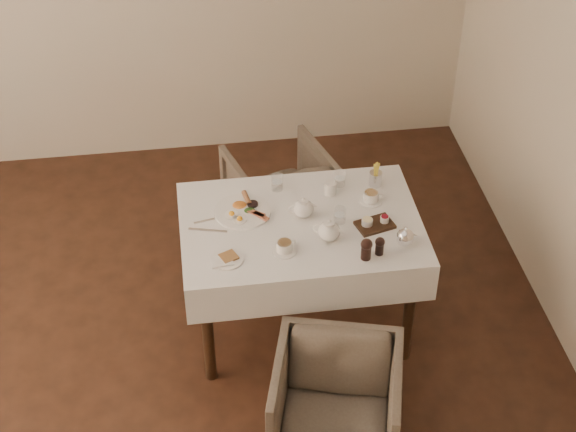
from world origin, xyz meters
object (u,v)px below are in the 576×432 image
Objects in this scene: breakfast_plate at (243,210)px; teapot_centre at (303,207)px; table at (301,239)px; armchair_far at (280,191)px; armchair_near at (336,404)px.

breakfast_plate is 2.00× the size of teapot_centre.
table is 2.07× the size of armchair_far.
table is 4.17× the size of breakfast_plate.
breakfast_plate reaches higher than table.
breakfast_plate is at bearing 156.04° from table.
teapot_centre is (-0.03, 0.90, 0.53)m from armchair_near.
table is at bearing -8.61° from breakfast_plate.
armchair_near is (0.05, -0.85, -0.35)m from table.
teapot_centre is at bearing 67.27° from table.
table is 2.04× the size of armchair_near.
table is 0.97m from armchair_far.
table is at bearing 108.55° from armchair_near.
teapot_centre is at bearing 107.08° from armchair_near.
breakfast_plate is (-0.35, 0.98, 0.48)m from armchair_near.
armchair_far is at bearing 89.48° from table.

